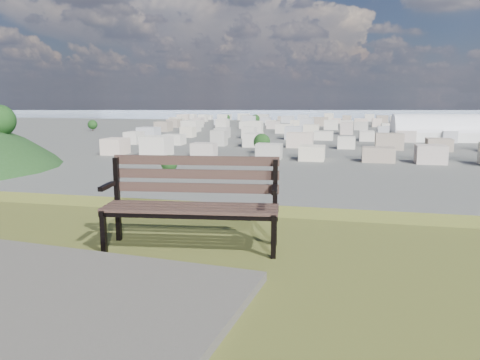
# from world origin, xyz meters

# --- Properties ---
(park_bench) EXTENTS (1.63, 0.70, 0.83)m
(park_bench) POSITION_xyz_m (-1.38, 2.78, 25.47)
(park_bench) COLOR #412D25
(park_bench) RESTS_ON hilltop_mesa
(arena) EXTENTS (53.31, 26.02, 21.82)m
(arena) POSITION_xyz_m (53.07, 306.80, 5.14)
(arena) COLOR silver
(arena) RESTS_ON ground
(city_blocks) EXTENTS (395.00, 361.00, 7.00)m
(city_blocks) POSITION_xyz_m (0.00, 394.44, 3.50)
(city_blocks) COLOR beige
(city_blocks) RESTS_ON ground
(city_trees) EXTENTS (406.52, 387.20, 9.98)m
(city_trees) POSITION_xyz_m (-26.39, 319.00, 4.83)
(city_trees) COLOR #39231C
(city_trees) RESTS_ON ground
(bay_water) EXTENTS (2400.00, 700.00, 0.12)m
(bay_water) POSITION_xyz_m (0.00, 900.00, 0.00)
(bay_water) COLOR #99ABC2
(bay_water) RESTS_ON ground
(far_hills) EXTENTS (2050.00, 340.00, 60.00)m
(far_hills) POSITION_xyz_m (-60.92, 1402.93, 25.47)
(far_hills) COLOR #92A0B6
(far_hills) RESTS_ON ground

